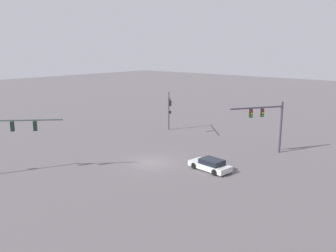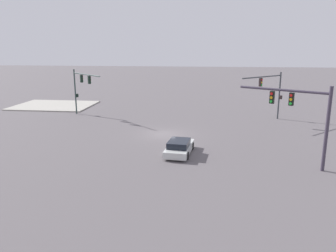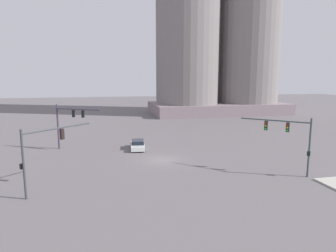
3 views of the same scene
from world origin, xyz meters
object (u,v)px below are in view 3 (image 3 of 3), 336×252
(traffic_signal_opposite_side, at_px, (290,134))
(traffic_signal_cross_street, at_px, (68,119))
(traffic_signal_near_corner, at_px, (42,147))
(sedan_car_approaching, at_px, (138,145))

(traffic_signal_opposite_side, relative_size, traffic_signal_cross_street, 0.96)
(traffic_signal_near_corner, height_order, traffic_signal_cross_street, traffic_signal_cross_street)
(sedan_car_approaching, bearing_deg, traffic_signal_opposite_side, 50.19)
(traffic_signal_opposite_side, distance_m, traffic_signal_cross_street, 27.79)
(traffic_signal_near_corner, height_order, traffic_signal_opposite_side, traffic_signal_opposite_side)
(traffic_signal_opposite_side, xyz_separation_m, sedan_car_approaching, (-13.70, 14.03, -3.56))
(traffic_signal_cross_street, relative_size, sedan_car_approaching, 1.34)
(traffic_signal_cross_street, xyz_separation_m, sedan_car_approaching, (9.15, -1.77, -3.66))
(traffic_signal_near_corner, xyz_separation_m, sedan_car_approaching, (9.71, 13.94, -3.41))
(traffic_signal_cross_street, bearing_deg, sedan_car_approaching, 20.41)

